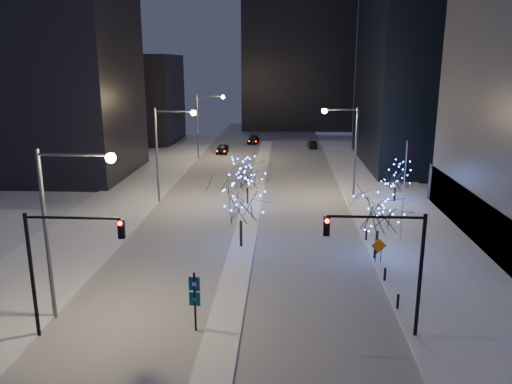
# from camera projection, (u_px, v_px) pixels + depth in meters

# --- Properties ---
(ground) EXTENTS (160.00, 160.00, 0.00)m
(ground) POSITION_uv_depth(u_px,v_px,m) (221.00, 341.00, 26.73)
(ground) COLOR silver
(ground) RESTS_ON ground
(road) EXTENTS (20.00, 130.00, 0.02)m
(road) POSITION_uv_depth(u_px,v_px,m) (257.00, 186.00, 60.56)
(road) COLOR #A5A9B4
(road) RESTS_ON ground
(median) EXTENTS (2.00, 80.00, 0.15)m
(median) POSITION_uv_depth(u_px,v_px,m) (254.00, 196.00, 55.71)
(median) COLOR white
(median) RESTS_ON ground
(east_sidewalk) EXTENTS (10.00, 90.00, 0.15)m
(east_sidewalk) POSITION_uv_depth(u_px,v_px,m) (412.00, 227.00, 45.24)
(east_sidewalk) COLOR white
(east_sidewalk) RESTS_ON ground
(west_sidewalk) EXTENTS (8.00, 90.00, 0.15)m
(west_sidewalk) POSITION_uv_depth(u_px,v_px,m) (99.00, 221.00, 46.80)
(west_sidewalk) COLOR white
(west_sidewalk) RESTS_ON ground
(filler_west_near) EXTENTS (22.00, 18.00, 24.00)m
(filler_west_near) POSITION_uv_depth(u_px,v_px,m) (41.00, 83.00, 63.91)
(filler_west_near) COLOR black
(filler_west_near) RESTS_ON ground
(filler_west_far) EXTENTS (18.00, 16.00, 16.00)m
(filler_west_far) POSITION_uv_depth(u_px,v_px,m) (129.00, 99.00, 93.81)
(filler_west_far) COLOR black
(filler_west_far) RESTS_ON ground
(horizon_block) EXTENTS (24.00, 14.00, 42.00)m
(horizon_block) POSITION_uv_depth(u_px,v_px,m) (298.00, 33.00, 110.09)
(horizon_block) COLOR black
(horizon_block) RESTS_ON ground
(street_lamp_w_near) EXTENTS (4.40, 0.56, 10.00)m
(street_lamp_w_near) POSITION_uv_depth(u_px,v_px,m) (63.00, 212.00, 27.52)
(street_lamp_w_near) COLOR #595E66
(street_lamp_w_near) RESTS_ON ground
(street_lamp_w_mid) EXTENTS (4.40, 0.56, 10.00)m
(street_lamp_w_mid) POSITION_uv_depth(u_px,v_px,m) (166.00, 142.00, 51.69)
(street_lamp_w_mid) COLOR #595E66
(street_lamp_w_mid) RESTS_ON ground
(street_lamp_w_far) EXTENTS (4.40, 0.56, 10.00)m
(street_lamp_w_far) POSITION_uv_depth(u_px,v_px,m) (204.00, 117.00, 75.86)
(street_lamp_w_far) COLOR #595E66
(street_lamp_w_far) RESTS_ON ground
(street_lamp_east) EXTENTS (3.90, 0.56, 10.00)m
(street_lamp_east) POSITION_uv_depth(u_px,v_px,m) (348.00, 140.00, 53.58)
(street_lamp_east) COLOR #595E66
(street_lamp_east) RESTS_ON ground
(traffic_signal_west) EXTENTS (5.26, 0.43, 7.00)m
(traffic_signal_west) POSITION_uv_depth(u_px,v_px,m) (59.00, 255.00, 25.99)
(traffic_signal_west) COLOR black
(traffic_signal_west) RESTS_ON ground
(traffic_signal_east) EXTENTS (5.26, 0.43, 7.00)m
(traffic_signal_east) POSITION_uv_depth(u_px,v_px,m) (392.00, 255.00, 26.02)
(traffic_signal_east) COLOR black
(traffic_signal_east) RESTS_ON ground
(flagpoles) EXTENTS (1.35, 2.60, 8.00)m
(flagpoles) POSITION_uv_depth(u_px,v_px,m) (405.00, 183.00, 41.49)
(flagpoles) COLOR silver
(flagpoles) RESTS_ON east_sidewalk
(bollards) EXTENTS (0.16, 12.16, 0.90)m
(bollards) POSITION_uv_depth(u_px,v_px,m) (379.00, 263.00, 35.70)
(bollards) COLOR black
(bollards) RESTS_ON east_sidewalk
(car_near) EXTENTS (1.80, 4.42, 1.50)m
(car_near) POSITION_uv_depth(u_px,v_px,m) (222.00, 149.00, 82.40)
(car_near) COLOR black
(car_near) RESTS_ON ground
(car_mid) EXTENTS (1.72, 3.95, 1.26)m
(car_mid) POSITION_uv_depth(u_px,v_px,m) (312.00, 144.00, 87.59)
(car_mid) COLOR black
(car_mid) RESTS_ON ground
(car_far) EXTENTS (2.23, 4.82, 1.36)m
(car_far) POSITION_uv_depth(u_px,v_px,m) (253.00, 140.00, 92.56)
(car_far) COLOR black
(car_far) RESTS_ON ground
(holiday_tree_median_near) EXTENTS (4.91, 4.91, 5.93)m
(holiday_tree_median_near) POSITION_uv_depth(u_px,v_px,m) (241.00, 200.00, 39.28)
(holiday_tree_median_near) COLOR black
(holiday_tree_median_near) RESTS_ON median
(holiday_tree_median_far) EXTENTS (4.88, 4.88, 4.83)m
(holiday_tree_median_far) POSITION_uv_depth(u_px,v_px,m) (247.00, 174.00, 51.77)
(holiday_tree_median_far) COLOR black
(holiday_tree_median_far) RESTS_ON median
(holiday_tree_plaza_near) EXTENTS (5.36, 5.36, 5.33)m
(holiday_tree_plaza_near) POSITION_uv_depth(u_px,v_px,m) (379.00, 211.00, 37.87)
(holiday_tree_plaza_near) COLOR black
(holiday_tree_plaza_near) RESTS_ON east_sidewalk
(holiday_tree_plaza_far) EXTENTS (4.26, 4.26, 4.24)m
(holiday_tree_plaza_far) POSITION_uv_depth(u_px,v_px,m) (396.00, 176.00, 52.82)
(holiday_tree_plaza_far) COLOR black
(holiday_tree_plaza_far) RESTS_ON east_sidewalk
(wayfinding_sign) EXTENTS (0.62, 0.14, 3.48)m
(wayfinding_sign) POSITION_uv_depth(u_px,v_px,m) (195.00, 296.00, 27.25)
(wayfinding_sign) COLOR black
(wayfinding_sign) RESTS_ON ground
(construction_sign) EXTENTS (1.13, 0.09, 1.87)m
(construction_sign) POSITION_uv_depth(u_px,v_px,m) (379.00, 248.00, 36.67)
(construction_sign) COLOR black
(construction_sign) RESTS_ON east_sidewalk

